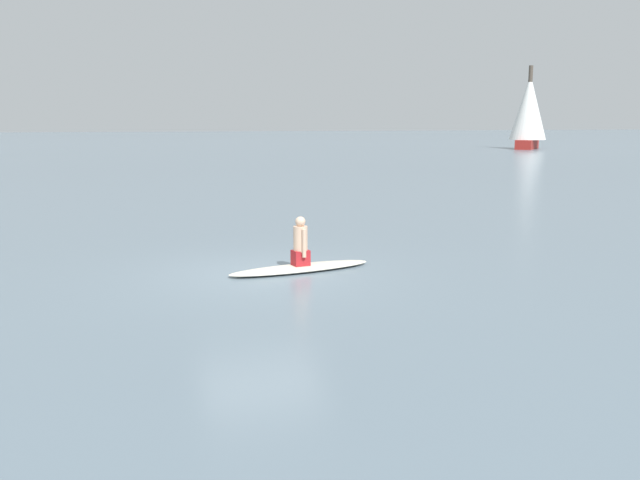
# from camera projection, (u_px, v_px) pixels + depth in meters

# --- Properties ---
(ground_plane) EXTENTS (400.00, 400.00, 0.00)m
(ground_plane) POSITION_uv_depth(u_px,v_px,m) (260.00, 274.00, 13.71)
(ground_plane) COLOR slate
(surfboard) EXTENTS (3.22, 1.21, 0.12)m
(surfboard) POSITION_uv_depth(u_px,v_px,m) (301.00, 268.00, 14.02)
(surfboard) COLOR silver
(surfboard) RESTS_ON ground
(person_paddler) EXTENTS (0.38, 0.45, 1.02)m
(person_paddler) POSITION_uv_depth(u_px,v_px,m) (300.00, 243.00, 13.93)
(person_paddler) COLOR #A51E23
(person_paddler) RESTS_ON surfboard
(sailboat_far_left) EXTENTS (5.69, 5.69, 9.17)m
(sailboat_far_left) POSITION_uv_depth(u_px,v_px,m) (529.00, 110.00, 75.32)
(sailboat_far_left) COLOR maroon
(sailboat_far_left) RESTS_ON ground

